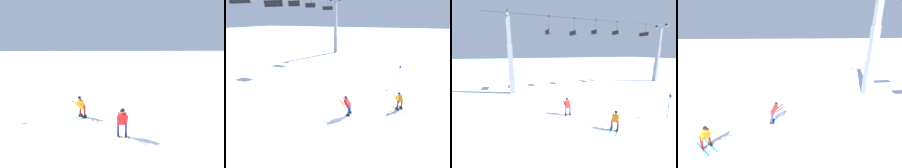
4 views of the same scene
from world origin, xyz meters
TOP-DOWN VIEW (x-y plane):
  - ground_plane at (0.00, 0.00)m, footprint 260.00×260.00m
  - skier_carving_main at (-0.59, 0.30)m, footprint 0.73×1.78m
  - lift_tower_near at (-4.97, 9.69)m, footprint 0.74×2.82m
  - skier_distant_uphill at (1.66, -3.41)m, footprint 1.58×1.49m

SIDE VIEW (x-z plane):
  - ground_plane at x=0.00m, z-range 0.00..0.00m
  - skier_distant_uphill at x=1.66m, z-range 0.04..1.56m
  - skier_carving_main at x=-0.59m, z-range 0.06..1.75m
  - lift_tower_near at x=-4.97m, z-range -0.85..9.59m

